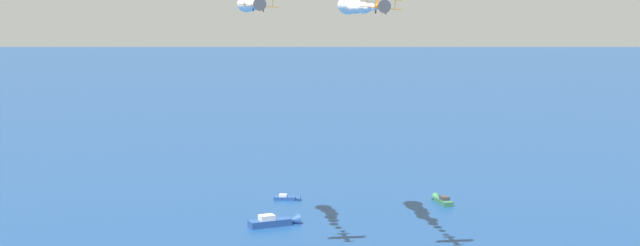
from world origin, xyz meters
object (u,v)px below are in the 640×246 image
motorboat_far_stbd (442,200)px  biplane_lead (381,6)px  motorboat_offshore (288,198)px  motorboat_mid_cluster (277,221)px  biplane_wingman (258,3)px

motorboat_far_stbd → biplane_lead: (37.11, 38.85, 45.57)m
motorboat_offshore → motorboat_mid_cluster: bearing=62.3°
motorboat_offshore → biplane_wingman: bearing=62.4°
biplane_lead → motorboat_far_stbd: bearing=-133.7°
motorboat_far_stbd → biplane_wingman: biplane_wingman is taller
motorboat_far_stbd → biplane_lead: bearing=46.3°
biplane_wingman → biplane_lead: bearing=149.3°
motorboat_mid_cluster → biplane_wingman: biplane_wingman is taller
motorboat_far_stbd → biplane_lead: size_ratio=1.21×
motorboat_mid_cluster → biplane_wingman: (12.09, 23.15, 45.76)m
motorboat_far_stbd → motorboat_offshore: (31.94, -17.50, -0.18)m
motorboat_mid_cluster → biplane_lead: (-6.46, 34.17, 45.38)m
motorboat_offshore → biplane_wingman: 68.89m
motorboat_offshore → motorboat_mid_cluster: (11.63, 22.19, 0.37)m
motorboat_mid_cluster → biplane_wingman: 52.69m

